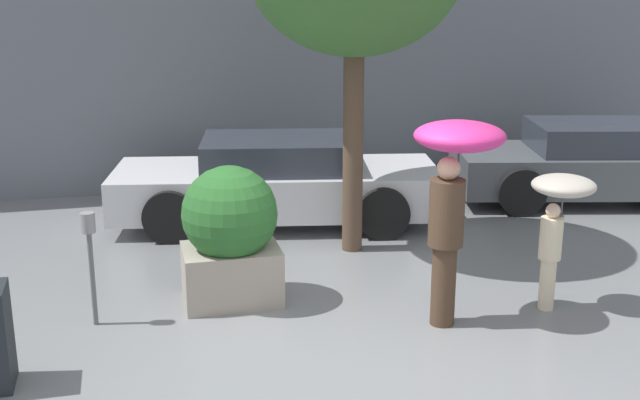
# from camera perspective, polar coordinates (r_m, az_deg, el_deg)

# --- Properties ---
(ground_plane) EXTENTS (40.00, 40.00, 0.00)m
(ground_plane) POSITION_cam_1_polar(r_m,az_deg,el_deg) (7.51, 1.20, -11.11)
(ground_plane) COLOR slate
(building_facade) EXTENTS (18.00, 0.30, 6.00)m
(building_facade) POSITION_cam_1_polar(r_m,az_deg,el_deg) (13.09, -6.31, 13.91)
(building_facade) COLOR slate
(building_facade) RESTS_ON ground
(planter_box) EXTENTS (1.02, 1.01, 1.49)m
(planter_box) POSITION_cam_1_polar(r_m,az_deg,el_deg) (8.50, -6.40, -2.31)
(planter_box) COLOR #9E9384
(planter_box) RESTS_ON ground
(person_adult) EXTENTS (0.88, 0.88, 2.04)m
(person_adult) POSITION_cam_1_polar(r_m,az_deg,el_deg) (7.84, 9.52, 1.77)
(person_adult) COLOR #473323
(person_adult) RESTS_ON ground
(person_child) EXTENTS (0.65, 0.65, 1.43)m
(person_child) POSITION_cam_1_polar(r_m,az_deg,el_deg) (8.52, 16.64, -0.52)
(person_child) COLOR beige
(person_child) RESTS_ON ground
(parked_car_near) EXTENTS (4.74, 2.49, 1.21)m
(parked_car_near) POSITION_cam_1_polar(r_m,az_deg,el_deg) (11.27, -3.10, 1.28)
(parked_car_near) COLOR silver
(parked_car_near) RESTS_ON ground
(parked_car_far) EXTENTS (4.44, 2.58, 1.21)m
(parked_car_far) POSITION_cam_1_polar(r_m,az_deg,el_deg) (13.09, 18.79, 2.48)
(parked_car_far) COLOR #4C5156
(parked_car_far) RESTS_ON ground
(parking_meter) EXTENTS (0.14, 0.14, 1.17)m
(parking_meter) POSITION_cam_1_polar(r_m,az_deg,el_deg) (8.16, -16.06, -3.06)
(parking_meter) COLOR #595B60
(parking_meter) RESTS_ON ground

